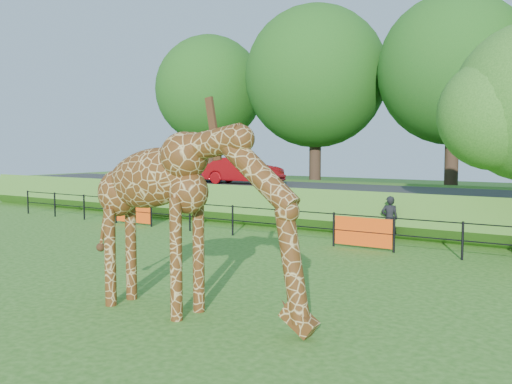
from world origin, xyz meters
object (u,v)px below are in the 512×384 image
(giraffe, at_px, (194,222))
(visitor, at_px, (390,219))
(car_blue, at_px, (192,168))
(car_red, at_px, (243,171))

(giraffe, height_order, visitor, giraffe)
(giraffe, bearing_deg, car_blue, 129.01)
(car_blue, bearing_deg, giraffe, -131.29)
(giraffe, xyz_separation_m, car_blue, (-12.29, 14.67, 0.24))
(car_red, distance_m, visitor, 9.55)
(car_blue, xyz_separation_m, visitor, (12.35, -4.56, -1.29))
(giraffe, relative_size, visitor, 3.28)
(car_red, bearing_deg, car_blue, 74.12)
(car_blue, relative_size, car_red, 0.98)
(giraffe, distance_m, car_blue, 19.13)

